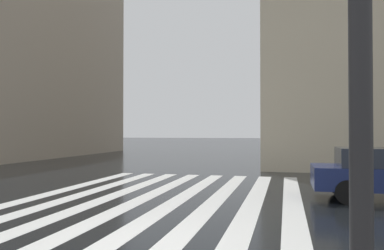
# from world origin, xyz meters

# --- Properties ---
(ground_plane) EXTENTS (220.00, 220.00, 0.00)m
(ground_plane) POSITION_xyz_m (0.00, 0.00, 0.00)
(ground_plane) COLOR black
(zebra_crossing) EXTENTS (13.00, 7.50, 0.01)m
(zebra_crossing) POSITION_xyz_m (4.00, 0.85, 0.00)
(zebra_crossing) COLOR silver
(zebra_crossing) RESTS_ON ground_plane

